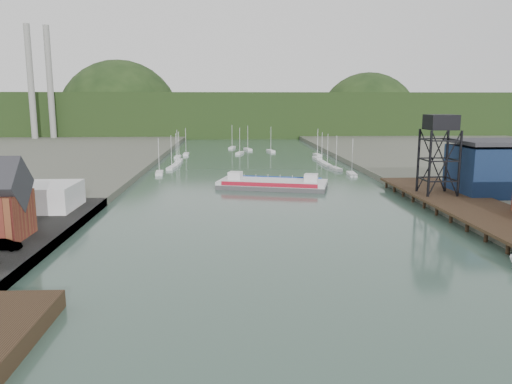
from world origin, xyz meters
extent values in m
plane|color=#334F45|center=(0.00, 0.00, 0.00)|extent=(600.00, 600.00, 0.00)
cube|color=black|center=(37.00, 45.00, 1.90)|extent=(14.00, 70.00, 0.50)
cylinder|color=black|center=(31.00, 45.00, 0.80)|extent=(0.60, 0.60, 2.20)
cylinder|color=black|center=(43.00, 45.00, 0.80)|extent=(0.60, 0.60, 2.20)
cube|color=silver|center=(-44.00, 50.00, 3.85)|extent=(18.00, 12.00, 4.50)
cylinder|color=black|center=(32.00, 55.00, 8.65)|extent=(0.50, 0.50, 13.00)
cylinder|color=black|center=(38.00, 55.00, 8.65)|extent=(0.50, 0.50, 13.00)
cylinder|color=black|center=(32.00, 61.00, 8.65)|extent=(0.50, 0.50, 13.00)
cylinder|color=black|center=(38.00, 61.00, 8.65)|extent=(0.50, 0.50, 13.00)
cube|color=black|center=(35.00, 58.00, 16.65)|extent=(5.50, 5.50, 3.00)
cube|color=#0C1935|center=(50.00, 60.00, 6.60)|extent=(20.00, 14.00, 10.00)
cube|color=#2D2D33|center=(50.00, 60.00, 12.50)|extent=(20.50, 14.50, 0.80)
cube|color=silver|center=(-27.54, 103.89, 0.35)|extent=(2.67, 7.65, 0.90)
cube|color=silver|center=(-25.28, 115.30, 0.35)|extent=(2.81, 7.67, 0.90)
cube|color=silver|center=(-24.71, 124.17, 0.35)|extent=(2.35, 7.59, 0.90)
cube|color=silver|center=(-24.81, 134.09, 0.35)|extent=(2.01, 7.50, 0.90)
cube|color=silver|center=(-26.64, 146.33, 0.35)|extent=(2.00, 7.50, 0.90)
cube|color=silver|center=(-24.32, 156.17, 0.35)|extent=(2.16, 7.54, 0.90)
cube|color=silver|center=(27.56, 99.03, 0.35)|extent=(2.53, 7.62, 0.90)
cube|color=silver|center=(25.46, 110.51, 0.35)|extent=(2.76, 7.67, 0.90)
cube|color=silver|center=(24.46, 119.29, 0.35)|extent=(2.22, 7.56, 0.90)
cube|color=silver|center=(24.27, 128.28, 0.35)|extent=(2.18, 7.54, 0.90)
cube|color=silver|center=(24.67, 139.38, 0.35)|extent=(2.46, 7.61, 0.90)
cube|color=silver|center=(26.78, 150.99, 0.35)|extent=(2.48, 7.61, 0.90)
cube|color=silver|center=(-3.16, 160.00, 0.35)|extent=(3.78, 7.76, 0.90)
cube|color=silver|center=(10.04, 168.00, 0.35)|extent=(3.31, 7.74, 0.90)
cube|color=silver|center=(0.66, 176.00, 0.35)|extent=(3.76, 7.76, 0.90)
cube|color=silver|center=(-6.11, 184.00, 0.35)|extent=(3.40, 7.74, 0.90)
cylinder|color=gray|center=(-110.00, 230.00, 30.00)|extent=(3.20, 3.20, 60.00)
cylinder|color=gray|center=(-102.00, 235.00, 30.00)|extent=(3.20, 3.20, 60.00)
cube|color=black|center=(0.00, 300.00, 12.00)|extent=(500.00, 120.00, 28.00)
sphere|color=black|center=(-80.00, 300.00, 8.00)|extent=(80.00, 80.00, 80.00)
sphere|color=black|center=(90.00, 310.00, 6.00)|extent=(70.00, 70.00, 70.00)
cube|color=#474749|center=(3.17, 78.89, 0.52)|extent=(27.70, 16.71, 1.04)
cube|color=silver|center=(3.17, 78.89, 1.45)|extent=(27.70, 16.71, 0.83)
cube|color=#B51429|center=(1.82, 73.84, 1.66)|extent=(22.05, 6.05, 0.93)
cube|color=navy|center=(4.53, 83.94, 1.66)|extent=(22.05, 6.05, 0.93)
cube|color=silver|center=(-5.83, 81.30, 2.69)|extent=(3.81, 3.81, 2.07)
cube|color=silver|center=(12.18, 76.48, 2.69)|extent=(3.81, 3.81, 2.07)
imported|color=#999999|center=(-36.56, 24.00, 2.30)|extent=(4.26, 1.51, 1.40)
camera|label=1|loc=(-7.08, -40.10, 20.62)|focal=35.00mm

